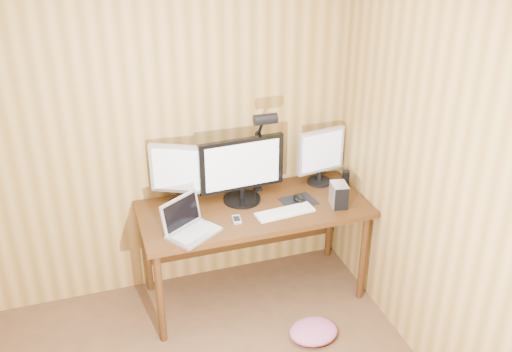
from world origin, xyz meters
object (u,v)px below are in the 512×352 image
monitor_left (179,173)px  laptop (188,225)px  keyboard (285,212)px  hard_drive (339,195)px  desk_lamp (262,141)px  desk (251,217)px  speaker (346,179)px  monitor_right (321,155)px  mouse (299,199)px  phone (237,219)px  monitor_center (242,169)px

monitor_left → laptop: bearing=-68.5°
keyboard → hard_drive: bearing=-7.3°
desk_lamp → hard_drive: bearing=-19.7°
desk → speaker: (0.75, 0.01, 0.19)m
laptop → keyboard: bearing=-30.7°
monitor_right → mouse: (-0.26, -0.22, -0.21)m
monitor_left → phone: monitor_left is taller
hard_drive → monitor_right: bearing=98.3°
desk → monitor_right: 0.70m
mouse → hard_drive: size_ratio=0.69×
laptop → monitor_left: bearing=52.9°
monitor_right → desk_lamp: bearing=176.5°
hard_drive → desk: bearing=168.1°
phone → desk_lamp: bearing=53.8°
desk → hard_drive: (0.58, -0.23, 0.21)m
laptop → speaker: (1.25, 0.26, 0.01)m
keyboard → desk_lamp: 0.52m
mouse → hard_drive: bearing=-32.0°
speaker → mouse: bearing=-166.0°
keyboard → desk_lamp: desk_lamp is taller
monitor_right → desk_lamp: size_ratio=0.62×
monitor_right → hard_drive: (-0.01, -0.36, -0.15)m
monitor_right → speaker: size_ratio=3.32×
monitor_center → monitor_right: monitor_center is taller
laptop → mouse: (0.83, 0.16, -0.03)m
phone → monitor_center: bearing=73.1°
hard_drive → speaker: bearing=64.7°
mouse → phone: mouse is taller
desk → mouse: 0.37m
keyboard → monitor_right: bearing=34.9°
monitor_left → desk_lamp: (0.59, -0.04, 0.18)m
phone → speaker: 0.94m
desk → monitor_right: monitor_right is taller
hard_drive → desk_lamp: desk_lamp is taller
laptop → desk: bearing=-6.9°
desk → monitor_left: bearing=165.8°
hard_drive → speaker: hard_drive is taller
desk → monitor_center: (-0.05, 0.05, 0.37)m
desk → desk_lamp: desk_lamp is taller
desk_lamp → phone: bearing=-119.7°
monitor_left → monitor_right: size_ratio=1.06×
keyboard → hard_drive: hard_drive is taller
desk → speaker: size_ratio=12.31×
laptop → monitor_right: bearing=-14.1°
mouse → desk_lamp: desk_lamp is taller
monitor_right → keyboard: (-0.41, -0.35, -0.22)m
desk → keyboard: bearing=-50.7°
monitor_center → speaker: 0.82m
monitor_center → monitor_left: size_ratio=1.34×
laptop → keyboard: (0.68, 0.03, -0.05)m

